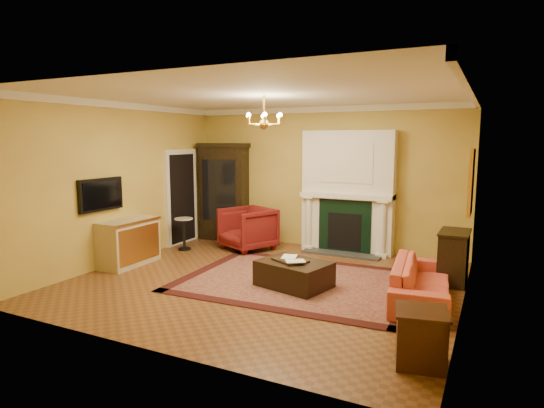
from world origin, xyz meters
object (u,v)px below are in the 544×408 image
Objects in this scene: wingback_armchair at (248,227)px; console_table at (453,258)px; china_cabinet at (225,194)px; coral_sofa at (422,275)px; leather_ottoman at (294,274)px; pedestal_table at (184,231)px; commode at (129,242)px; end_table at (421,339)px.

wingback_armchair reaches higher than console_table.
china_cabinet reaches higher than coral_sofa.
leather_ottoman is at bearing -148.32° from console_table.
leather_ottoman is (3.06, -1.23, -0.18)m from pedestal_table.
console_table is at bearing 14.74° from commode.
commode is 0.58× the size of coral_sofa.
china_cabinet is 1.87× the size of commode.
china_cabinet is 3.13× the size of pedestal_table.
console_table reaches higher than leather_ottoman.
coral_sofa is at bearing 2.10° from wingback_armchair.
commode is at bearing -163.20° from leather_ottoman.
leather_ottoman is at bearing -21.82° from pedestal_table.
china_cabinet is at bearing 152.44° from leather_ottoman.
leather_ottoman is (-1.89, -0.24, -0.17)m from coral_sofa.
china_cabinet is 2.17× the size of wingback_armchair.
china_cabinet is 5.27m from console_table.
china_cabinet reaches higher than pedestal_table.
leather_ottoman is (2.86, -2.53, -0.85)m from china_cabinet.
console_table is (5.09, -1.19, -0.66)m from china_cabinet.
commode reaches higher than coral_sofa.
pedestal_table is 3.30m from leather_ottoman.
pedestal_table is at bearing 72.68° from coral_sofa.
wingback_armchair is 1.45× the size of pedestal_table.
wingback_armchair is at bearing -41.73° from china_cabinet.
console_table reaches higher than coral_sofa.
coral_sofa is 1.84× the size of leather_ottoman.
commode is at bearing -98.79° from pedestal_table.
china_cabinet reaches higher than end_table.
end_table is at bearing -29.41° from pedestal_table.
wingback_armchair is 4.14m from console_table.
end_table is (5.45, -1.56, -0.15)m from commode.
console_table is at bearing 88.88° from end_table.
wingback_armchair is 0.93× the size of leather_ottoman.
china_cabinet is at bearing 167.56° from console_table.
china_cabinet is at bearing 139.79° from end_table.
wingback_armchair is 2.45m from commode.
end_table is at bearing -16.48° from commode.
coral_sofa is at bearing 21.07° from leather_ottoman.
console_table reaches higher than end_table.
console_table is 2.61m from leather_ottoman.
wingback_armchair is 4.10m from coral_sofa.
china_cabinet is at bearing 170.56° from wingback_armchair.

